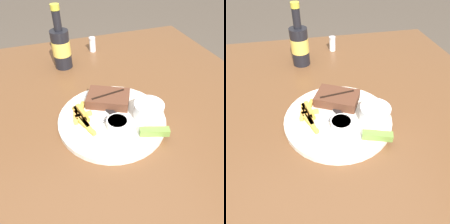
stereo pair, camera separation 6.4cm
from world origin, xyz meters
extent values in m
plane|color=#4C4238|center=(0.00, 0.00, 0.00)|extent=(12.00, 12.00, 0.00)
cube|color=brown|center=(0.00, 0.00, 0.71)|extent=(1.17, 1.28, 0.04)
cylinder|color=brown|center=(0.52, 0.58, 0.35)|extent=(0.06, 0.06, 0.69)
cylinder|color=silver|center=(0.00, 0.00, 0.74)|extent=(0.32, 0.32, 0.01)
cylinder|color=white|center=(0.00, 0.00, 0.75)|extent=(0.32, 0.32, 0.00)
cube|color=#512D1E|center=(0.01, 0.07, 0.77)|extent=(0.16, 0.14, 0.03)
cube|color=black|center=(0.01, 0.07, 0.78)|extent=(0.11, 0.02, 0.00)
cube|color=gold|center=(-0.08, -0.02, 0.76)|extent=(0.04, 0.08, 0.01)
cube|color=gold|center=(-0.08, 0.01, 0.76)|extent=(0.02, 0.07, 0.01)
cube|color=gold|center=(-0.08, 0.03, 0.76)|extent=(0.05, 0.02, 0.01)
cube|color=gold|center=(-0.09, 0.04, 0.76)|extent=(0.04, 0.08, 0.01)
cube|color=gold|center=(-0.08, 0.06, 0.76)|extent=(0.03, 0.05, 0.01)
cube|color=gold|center=(-0.08, 0.04, 0.77)|extent=(0.02, 0.06, 0.01)
cube|color=gold|center=(-0.10, 0.04, 0.76)|extent=(0.02, 0.07, 0.01)
cube|color=gold|center=(-0.09, 0.01, 0.76)|extent=(0.03, 0.08, 0.01)
cylinder|color=white|center=(0.10, -0.03, 0.77)|extent=(0.09, 0.09, 0.05)
cylinder|color=beige|center=(0.10, -0.03, 0.79)|extent=(0.08, 0.08, 0.01)
cylinder|color=silver|center=(0.00, -0.05, 0.76)|extent=(0.06, 0.06, 0.03)
cylinder|color=#B22319|center=(0.00, -0.05, 0.77)|extent=(0.05, 0.05, 0.01)
cube|color=olive|center=(0.09, -0.10, 0.76)|extent=(0.08, 0.05, 0.02)
cube|color=#B7B7BC|center=(-0.09, -0.03, 0.75)|extent=(0.10, 0.04, 0.00)
cube|color=#B7B7BC|center=(-0.03, -0.01, 0.75)|extent=(0.03, 0.01, 0.00)
cube|color=#B7B7BC|center=(-0.03, -0.01, 0.75)|extent=(0.03, 0.01, 0.00)
cube|color=#B7B7BC|center=(-0.03, 0.00, 0.75)|extent=(0.03, 0.01, 0.00)
cube|color=#B7B7BC|center=(-0.02, 0.08, 0.75)|extent=(0.06, 0.11, 0.00)
cube|color=black|center=(0.01, 0.01, 0.75)|extent=(0.04, 0.06, 0.01)
cylinder|color=black|center=(-0.08, 0.38, 0.81)|extent=(0.07, 0.07, 0.15)
cylinder|color=gold|center=(-0.08, 0.38, 0.81)|extent=(0.07, 0.07, 0.06)
cylinder|color=black|center=(-0.08, 0.38, 0.92)|extent=(0.03, 0.03, 0.07)
cylinder|color=gold|center=(-0.08, 0.38, 0.96)|extent=(0.03, 0.03, 0.02)
cylinder|color=white|center=(0.07, 0.48, 0.76)|extent=(0.03, 0.03, 0.05)
cylinder|color=#B7B7BC|center=(0.07, 0.48, 0.79)|extent=(0.03, 0.03, 0.01)
camera|label=1|loc=(-0.16, -0.45, 1.19)|focal=35.00mm
camera|label=2|loc=(-0.09, -0.47, 1.19)|focal=35.00mm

